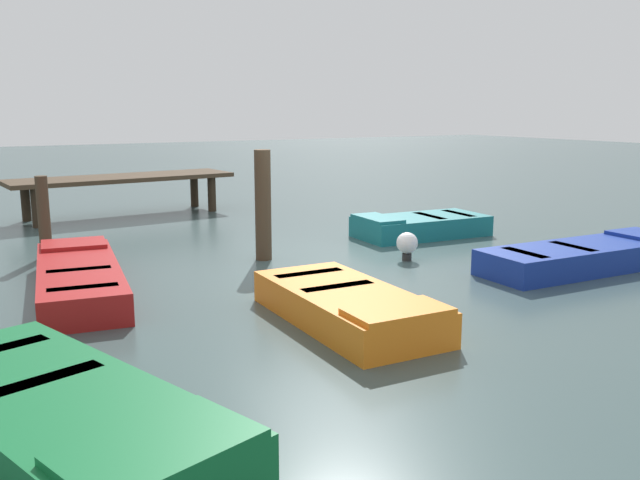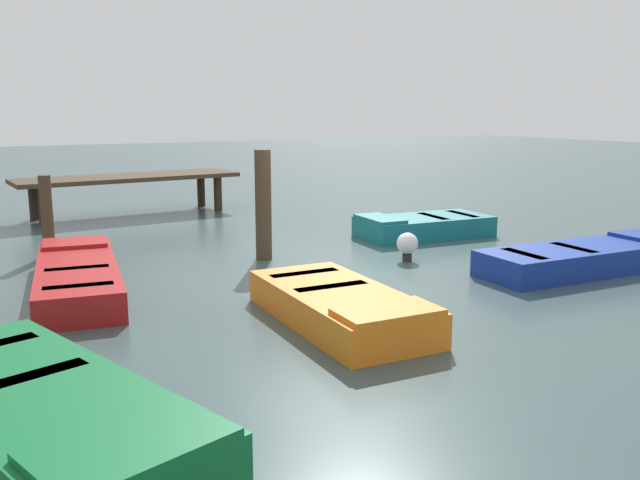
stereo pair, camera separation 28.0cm
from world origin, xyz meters
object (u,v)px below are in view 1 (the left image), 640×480
rowboat_blue (586,256)px  rowboat_orange (347,305)px  rowboat_teal (420,225)px  marker_buoy (407,244)px  mooring_piling_center (44,217)px  dock_segment (122,181)px  rowboat_green (58,413)px  rowboat_red (79,277)px  mooring_piling_mid_left (263,205)px

rowboat_blue → rowboat_orange: (-4.76, -0.42, 0.00)m
rowboat_teal → rowboat_orange: bearing=47.1°
rowboat_blue → marker_buoy: bearing=139.9°
rowboat_blue → mooring_piling_center: size_ratio=2.63×
rowboat_teal → dock_segment: bearing=-47.2°
rowboat_teal → mooring_piling_center: size_ratio=1.92×
rowboat_orange → marker_buoy: size_ratio=5.84×
rowboat_teal → mooring_piling_center: bearing=-9.4°
rowboat_orange → mooring_piling_center: bearing=-153.5°
rowboat_orange → dock_segment: bearing=-176.6°
rowboat_teal → mooring_piling_center: (-6.79, 1.63, 0.49)m
rowboat_blue → rowboat_orange: 4.78m
dock_segment → rowboat_green: 11.38m
dock_segment → mooring_piling_center: 4.59m
rowboat_red → marker_buoy: 5.21m
mooring_piling_mid_left → rowboat_green: bearing=-129.7°
dock_segment → marker_buoy: size_ratio=10.94×
rowboat_orange → rowboat_red: same height
dock_segment → rowboat_orange: dock_segment is taller
marker_buoy → rowboat_blue: bearing=-42.6°
rowboat_teal → mooring_piling_mid_left: bearing=9.6°
rowboat_blue → rowboat_red: bearing=162.8°
mooring_piling_center → marker_buoy: bearing=-32.0°
rowboat_orange → mooring_piling_mid_left: (0.62, 3.61, 0.71)m
rowboat_red → rowboat_teal: bearing=-73.7°
rowboat_blue → rowboat_teal: bearing=100.6°
rowboat_green → rowboat_orange: same height
rowboat_blue → mooring_piling_mid_left: size_ratio=2.00×
marker_buoy → mooring_piling_center: bearing=148.0°
rowboat_blue → marker_buoy: 2.84m
rowboat_red → mooring_piling_center: size_ratio=2.66×
rowboat_teal → rowboat_green: bearing=38.5°
rowboat_blue → mooring_piling_mid_left: 5.27m
mooring_piling_center → marker_buoy: mooring_piling_center is taller
rowboat_teal → rowboat_orange: same height
rowboat_blue → mooring_piling_mid_left: (-4.14, 3.20, 0.71)m
rowboat_red → mooring_piling_mid_left: 3.25m
marker_buoy → mooring_piling_mid_left: bearing=148.0°
rowboat_blue → mooring_piling_mid_left: bearing=144.8°
rowboat_green → mooring_piling_mid_left: size_ratio=2.05×
rowboat_blue → mooring_piling_center: mooring_piling_center is taller
dock_segment → rowboat_orange: bearing=-93.3°
rowboat_orange → mooring_piling_center: (-2.54, 5.59, 0.49)m
dock_segment → rowboat_teal: size_ratio=1.95×
rowboat_red → marker_buoy: marker_buoy is taller
rowboat_teal → rowboat_red: size_ratio=0.72×
dock_segment → mooring_piling_center: size_ratio=3.74×
rowboat_green → rowboat_blue: size_ratio=1.03×
mooring_piling_center → mooring_piling_mid_left: bearing=-32.0°
rowboat_green → mooring_piling_center: 7.01m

